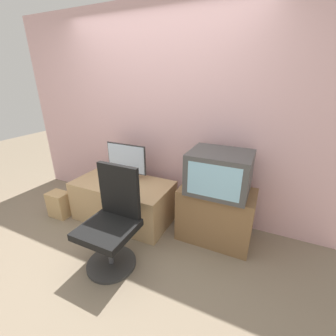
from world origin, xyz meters
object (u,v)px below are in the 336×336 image
crt_tv (219,172)px  main_monitor (126,161)px  keyboard (117,185)px  cardboard_box_lower (59,204)px  office_chair (112,224)px  mouse (134,188)px

crt_tv → main_monitor: bearing=176.2°
main_monitor → crt_tv: crt_tv is taller
keyboard → crt_tv: bearing=8.5°
crt_tv → cardboard_box_lower: crt_tv is taller
office_chair → cardboard_box_lower: 1.27m
main_monitor → mouse: bearing=-43.2°
crt_tv → office_chair: (-0.84, -0.77, -0.41)m
keyboard → mouse: 0.24m
cardboard_box_lower → office_chair: bearing=-16.2°
mouse → cardboard_box_lower: mouse is taller
mouse → cardboard_box_lower: (-1.06, -0.25, -0.37)m
keyboard → cardboard_box_lower: keyboard is taller
keyboard → crt_tv: crt_tv is taller
main_monitor → crt_tv: 1.24m
keyboard → mouse: mouse is taller
main_monitor → keyboard: size_ratio=1.64×
office_chair → mouse: bearing=102.6°
keyboard → office_chair: office_chair is taller
main_monitor → keyboard: bearing=-85.4°
cardboard_box_lower → crt_tv: bearing=11.7°
mouse → office_chair: bearing=-77.4°
office_chair → keyboard: bearing=122.8°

